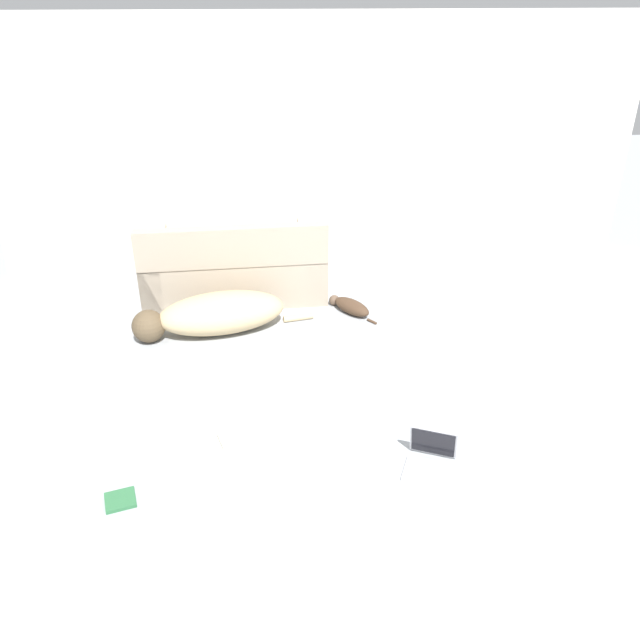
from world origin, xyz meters
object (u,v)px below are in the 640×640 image
object	(u,v)px
cat	(350,306)
laptop_open	(431,455)
book_cream	(233,438)
couch	(235,267)
dog	(215,314)
book_green	(120,500)

from	to	relation	value
cat	laptop_open	distance (m)	2.15
cat	book_cream	xyz separation A→B (m)	(-1.11, -1.73, -0.05)
couch	cat	bearing A→B (deg)	151.43
couch	book_cream	xyz separation A→B (m)	(-0.07, -2.31, -0.26)
book_cream	laptop_open	bearing A→B (deg)	-18.73
dog	book_cream	distance (m)	1.54
couch	dog	world-z (taller)	couch
book_cream	book_green	world-z (taller)	same
laptop_open	couch	bearing A→B (deg)	139.10
cat	laptop_open	world-z (taller)	laptop_open
cat	book_cream	size ratio (longest dim) A/B	2.47
dog	book_green	bearing A→B (deg)	66.36
couch	book_green	size ratio (longest dim) A/B	8.42
couch	book_green	distance (m)	2.89
couch	book_cream	world-z (taller)	couch
dog	laptop_open	world-z (taller)	dog
laptop_open	book_green	xyz separation A→B (m)	(-1.89, -0.06, -0.07)
couch	dog	bearing A→B (deg)	76.50
couch	laptop_open	xyz separation A→B (m)	(1.16, -2.72, -0.19)
laptop_open	book_green	distance (m)	1.90
dog	book_cream	size ratio (longest dim) A/B	7.57
book_green	laptop_open	bearing A→B (deg)	1.95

